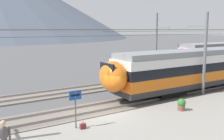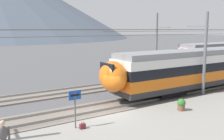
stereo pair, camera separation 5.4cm
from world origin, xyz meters
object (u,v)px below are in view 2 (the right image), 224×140
(train_near_platform, at_px, (218,65))
(catenary_mast_far_side, at_px, (157,43))
(passenger_walking, at_px, (3,138))
(platform_sign, at_px, (75,101))
(catenary_mast_mid, at_px, (203,53))
(handbag_near_sign, at_px, (83,126))
(potted_plant_platform_edge, at_px, (181,104))

(train_near_platform, distance_m, catenary_mast_far_side, 7.88)
(passenger_walking, bearing_deg, platform_sign, 21.91)
(train_near_platform, relative_size, catenary_mast_mid, 0.52)
(catenary_mast_mid, bearing_deg, train_near_platform, 20.97)
(catenary_mast_far_side, height_order, handbag_near_sign, catenary_mast_far_side)
(passenger_walking, bearing_deg, train_near_platform, 12.92)
(train_near_platform, bearing_deg, catenary_mast_far_side, 98.09)
(train_near_platform, xyz_separation_m, passenger_walking, (-20.37, -4.67, -0.93))
(passenger_walking, height_order, potted_plant_platform_edge, passenger_walking)
(catenary_mast_mid, height_order, platform_sign, catenary_mast_mid)
(train_near_platform, height_order, handbag_near_sign, train_near_platform)
(train_near_platform, xyz_separation_m, platform_sign, (-16.50, -3.11, -0.34))
(train_near_platform, distance_m, handbag_near_sign, 16.65)
(catenary_mast_far_side, bearing_deg, train_near_platform, -81.91)
(train_near_platform, bearing_deg, passenger_walking, -167.08)
(train_near_platform, relative_size, passenger_walking, 15.25)
(catenary_mast_far_side, relative_size, platform_sign, 23.42)
(train_near_platform, bearing_deg, catenary_mast_mid, -159.03)
(passenger_walking, relative_size, handbag_near_sign, 4.14)
(train_near_platform, relative_size, platform_sign, 12.28)
(catenary_mast_mid, xyz_separation_m, platform_sign, (-12.04, -1.41, -1.88))
(catenary_mast_far_side, height_order, passenger_walking, catenary_mast_far_side)
(catenary_mast_mid, relative_size, potted_plant_platform_edge, 61.43)
(train_near_platform, xyz_separation_m, catenary_mast_mid, (-4.46, -1.71, 1.54))
(catenary_mast_mid, height_order, handbag_near_sign, catenary_mast_mid)
(catenary_mast_far_side, height_order, platform_sign, catenary_mast_far_side)
(platform_sign, distance_m, potted_plant_platform_edge, 7.33)
(train_near_platform, bearing_deg, handbag_near_sign, -168.16)
(passenger_walking, relative_size, potted_plant_platform_edge, 2.11)
(catenary_mast_far_side, bearing_deg, potted_plant_platform_edge, -125.28)
(potted_plant_platform_edge, bearing_deg, train_near_platform, 23.33)
(catenary_mast_mid, bearing_deg, platform_sign, -173.34)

